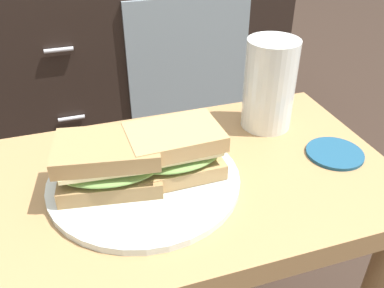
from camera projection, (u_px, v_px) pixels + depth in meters
name	position (u px, v px, depth m)	size (l,w,h in m)	color
side_table	(198.00, 218.00, 0.64)	(0.56, 0.36, 0.46)	#A37A4C
tv_cabinet	(138.00, 51.00, 1.46)	(0.96, 0.46, 0.58)	black
plate	(144.00, 179.00, 0.56)	(0.26, 0.26, 0.01)	silver
sandwich_front	(109.00, 163.00, 0.53)	(0.15, 0.11, 0.07)	#9E7A4C
sandwich_back	(174.00, 150.00, 0.55)	(0.13, 0.09, 0.07)	tan
beer_glass	(269.00, 87.00, 0.66)	(0.08, 0.08, 0.15)	silver
coaster	(335.00, 153.00, 0.62)	(0.09, 0.09, 0.01)	navy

